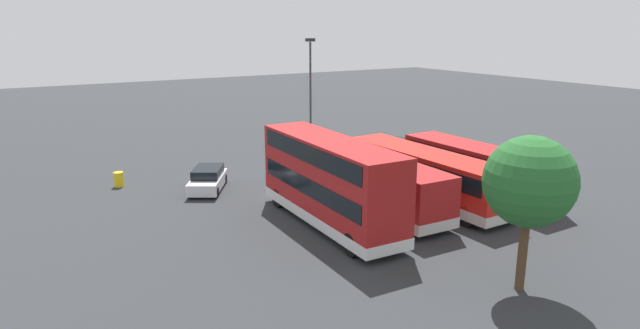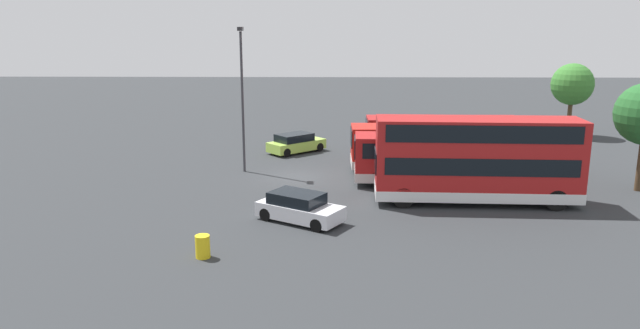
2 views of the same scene
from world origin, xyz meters
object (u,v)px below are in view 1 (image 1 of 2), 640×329
Objects in this scene: bus_single_deck_near_end at (477,168)px; car_hatchback_silver at (208,179)px; bus_double_decker_fourth at (330,180)px; waste_bin_yellow at (119,179)px; bus_single_deck_third at (376,181)px; bus_single_deck_second at (425,174)px; car_small_green at (394,147)px; lamp_post_tall at (310,90)px.

bus_single_deck_near_end is 16.70m from car_hatchback_silver.
bus_double_decker_fourth reaches higher than waste_bin_yellow.
bus_single_deck_second is at bearing 173.58° from bus_single_deck_third.
bus_double_decker_fourth is (3.68, 0.92, 0.83)m from bus_single_deck_third.
lamp_post_tall is (5.85, -2.99, 4.56)m from car_small_green.
bus_single_deck_second is at bearing 140.20° from waste_bin_yellow.
bus_double_decker_fourth reaches higher than bus_single_deck_near_end.
car_small_green is (-5.53, -9.73, -0.92)m from bus_single_deck_second.
waste_bin_yellow is at bearing -38.69° from car_hatchback_silver.
lamp_post_tall is 15.30m from waste_bin_yellow.
car_hatchback_silver is at bearing -40.28° from bus_single_deck_second.
bus_single_deck_second is 7.05m from bus_double_decker_fourth.
car_small_green is at bearing 152.91° from lamp_post_tall.
bus_single_deck_second is 19.35m from waste_bin_yellow.
car_hatchback_silver is (13.82, -9.33, -0.92)m from bus_single_deck_near_end.
bus_single_deck_second is 2.62× the size of car_hatchback_silver.
bus_double_decker_fourth is 16.29m from car_small_green.
car_hatchback_silver is 11.63m from lamp_post_tall.
bus_single_deck_second is (3.61, -0.67, 0.00)m from bus_single_deck_near_end.
car_small_green is at bearing -140.58° from bus_double_decker_fourth.
lamp_post_tall is at bearing -103.57° from bus_single_deck_third.
bus_single_deck_second is 2.66× the size of car_small_green.
lamp_post_tall reaches higher than bus_single_deck_third.
bus_double_decker_fourth is at bearing 121.34° from waste_bin_yellow.
bus_single_deck_third is 1.19× the size of lamp_post_tall.
car_hatchback_silver is 5.94m from waste_bin_yellow.
car_small_green is at bearing -119.62° from bus_single_deck_second.
bus_single_deck_near_end reaches higher than car_small_green.
lamp_post_tall is at bearing -178.59° from waste_bin_yellow.
lamp_post_tall is at bearing -88.59° from bus_single_deck_second.
car_small_green is (-8.83, -9.36, -0.92)m from bus_single_deck_third.
bus_single_deck_second reaches higher than car_hatchback_silver.
bus_single_deck_third is 13.22m from lamp_post_tall.
car_hatchback_silver is at bearing 3.91° from car_small_green.
bus_single_deck_near_end is 3.67m from bus_single_deck_second.
car_small_green is at bearing -100.50° from bus_single_deck_near_end.
bus_single_deck_third is at bearing -6.42° from bus_single_deck_second.
car_small_green is at bearing -176.09° from car_hatchback_silver.
bus_double_decker_fourth is 2.40× the size of car_hatchback_silver.
lamp_post_tall is at bearing -157.67° from car_hatchback_silver.
bus_single_deck_second reaches higher than waste_bin_yellow.
car_hatchback_silver is at bearing -70.65° from bus_double_decker_fourth.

